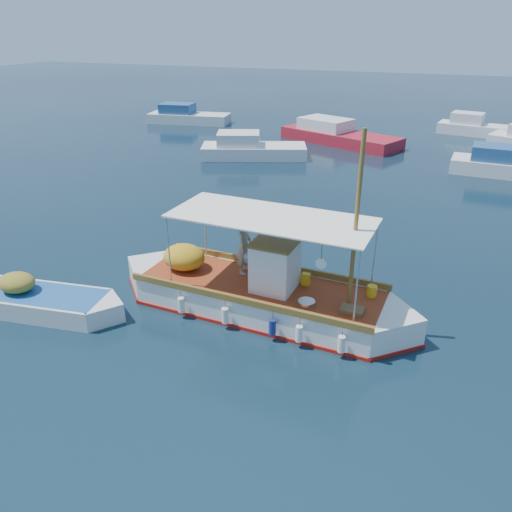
% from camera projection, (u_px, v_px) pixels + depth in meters
% --- Properties ---
extents(ground, '(160.00, 160.00, 0.00)m').
position_uv_depth(ground, '(270.00, 305.00, 15.35)').
color(ground, black).
rests_on(ground, ground).
extents(fishing_caique, '(9.55, 3.05, 5.83)m').
position_uv_depth(fishing_caique, '(258.00, 294.00, 14.90)').
color(fishing_caique, white).
rests_on(fishing_caique, ground).
extents(dinghy, '(5.44, 2.06, 1.34)m').
position_uv_depth(dinghy, '(39.00, 302.00, 14.93)').
color(dinghy, white).
rests_on(dinghy, ground).
extents(bg_boat_nw, '(6.98, 4.50, 1.80)m').
position_uv_depth(bg_boat_nw, '(251.00, 150.00, 31.73)').
color(bg_boat_nw, silver).
rests_on(bg_boat_nw, ground).
extents(bg_boat_n, '(9.18, 6.03, 1.80)m').
position_uv_depth(bg_boat_n, '(337.00, 136.00, 35.66)').
color(bg_boat_n, '#A71B28').
rests_on(bg_boat_n, ground).
extents(bg_boat_ne, '(6.83, 2.63, 1.80)m').
position_uv_depth(bg_boat_ne, '(510.00, 167.00, 28.02)').
color(bg_boat_ne, silver).
rests_on(bg_boat_ne, ground).
extents(bg_boat_far_w, '(7.11, 3.30, 1.80)m').
position_uv_depth(bg_boat_far_w, '(187.00, 117.00, 42.64)').
color(bg_boat_far_w, silver).
rests_on(bg_boat_far_w, ground).
extents(bg_boat_far_n, '(5.90, 3.00, 1.80)m').
position_uv_depth(bg_boat_far_n, '(475.00, 128.00, 38.19)').
color(bg_boat_far_n, silver).
rests_on(bg_boat_far_n, ground).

